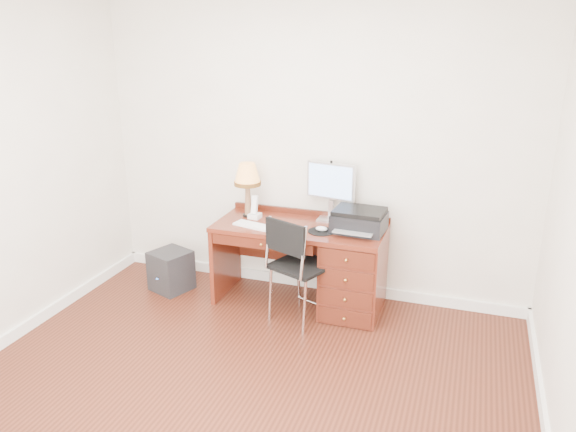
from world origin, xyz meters
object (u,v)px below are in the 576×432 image
(monitor, at_px, (330,184))
(chair, at_px, (299,260))
(equipment_box, at_px, (171,270))
(phone, at_px, (255,212))
(printer, at_px, (359,220))
(desk, at_px, (334,265))
(leg_lamp, at_px, (247,178))

(monitor, bearing_deg, chair, -89.10)
(monitor, distance_m, equipment_box, 1.75)
(phone, height_order, equipment_box, phone)
(printer, distance_m, phone, 0.97)
(chair, bearing_deg, desk, 80.58)
(printer, bearing_deg, leg_lamp, 179.55)
(printer, relative_size, phone, 2.13)
(phone, relative_size, equipment_box, 0.56)
(monitor, distance_m, chair, 0.79)
(desk, height_order, monitor, monitor)
(desk, distance_m, phone, 0.87)
(leg_lamp, height_order, chair, leg_lamp)
(monitor, relative_size, leg_lamp, 1.05)
(leg_lamp, distance_m, equipment_box, 1.19)
(monitor, bearing_deg, desk, -53.45)
(printer, distance_m, chair, 0.63)
(phone, bearing_deg, monitor, 21.52)
(chair, distance_m, equipment_box, 1.42)
(chair, bearing_deg, phone, 165.76)
(desk, xyz_separation_m, monitor, (-0.12, 0.24, 0.67))
(phone, height_order, chair, phone)
(monitor, relative_size, equipment_box, 1.36)
(phone, distance_m, equipment_box, 1.03)
(phone, distance_m, chair, 0.73)
(equipment_box, bearing_deg, phone, 34.02)
(equipment_box, bearing_deg, desk, 25.65)
(chair, bearing_deg, printer, 64.63)
(desk, distance_m, monitor, 0.72)
(printer, bearing_deg, phone, -178.46)
(monitor, bearing_deg, leg_lamp, -158.22)
(desk, distance_m, chair, 0.45)
(desk, xyz_separation_m, printer, (0.20, 0.03, 0.43))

